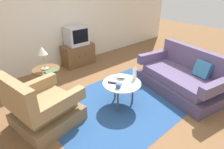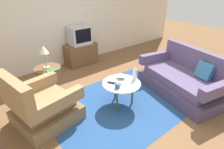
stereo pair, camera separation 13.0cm
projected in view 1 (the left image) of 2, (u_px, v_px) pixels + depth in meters
name	position (u px, v px, depth m)	size (l,w,h in m)	color
ground_plane	(123.00, 107.00, 3.44)	(16.00, 16.00, 0.00)	brown
back_wall	(53.00, 15.00, 4.54)	(9.00, 0.12, 2.70)	beige
area_rug	(121.00, 104.00, 3.51)	(2.66, 2.00, 0.00)	navy
armchair	(43.00, 109.00, 2.89)	(1.08, 1.05, 0.95)	brown
couch	(182.00, 78.00, 3.83)	(1.26, 1.89, 0.88)	#4B3E5C
coffee_table	(122.00, 85.00, 3.32)	(0.70, 0.70, 0.48)	#B2C6C1
side_table	(47.00, 76.00, 3.61)	(0.52, 0.52, 0.59)	brown
tv_stand	(78.00, 55.00, 5.06)	(0.85, 0.47, 0.58)	brown
television	(76.00, 36.00, 4.82)	(0.56, 0.43, 0.48)	#B7B7BC
table_lamp	(42.00, 52.00, 3.37)	(0.18, 0.18, 0.46)	#9E937A
vase	(135.00, 73.00, 3.36)	(0.07, 0.07, 0.27)	white
mug	(118.00, 86.00, 3.11)	(0.13, 0.09, 0.08)	#335184
bowl	(121.00, 77.00, 3.44)	(0.17, 0.17, 0.06)	silver
tv_remote_dark	(113.00, 83.00, 3.27)	(0.13, 0.17, 0.02)	black
book	(51.00, 71.00, 3.41)	(0.22, 0.14, 0.02)	#3D663D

